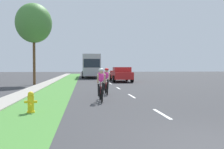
{
  "coord_description": "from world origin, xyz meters",
  "views": [
    {
      "loc": [
        -2.72,
        -4.21,
        1.62
      ],
      "look_at": [
        -0.21,
        16.1,
        0.99
      ],
      "focal_mm": 37.65,
      "sensor_mm": 36.0,
      "label": 1
    }
  ],
  "objects_px": {
    "fire_hydrant_yellow": "(31,102)",
    "cyclist_trailing": "(106,81)",
    "bus_silver": "(90,65)",
    "street_tree_near": "(34,23)",
    "pickup_red": "(121,74)",
    "cyclist_lead": "(101,84)"
  },
  "relations": [
    {
      "from": "bus_silver",
      "to": "cyclist_trailing",
      "type": "bearing_deg",
      "value": -89.54
    },
    {
      "from": "cyclist_trailing",
      "to": "bus_silver",
      "type": "bearing_deg",
      "value": 90.46
    },
    {
      "from": "cyclist_lead",
      "to": "cyclist_trailing",
      "type": "bearing_deg",
      "value": 79.29
    },
    {
      "from": "cyclist_lead",
      "to": "cyclist_trailing",
      "type": "height_order",
      "value": "same"
    },
    {
      "from": "bus_silver",
      "to": "street_tree_near",
      "type": "bearing_deg",
      "value": -110.27
    },
    {
      "from": "cyclist_lead",
      "to": "bus_silver",
      "type": "distance_m",
      "value": 26.85
    },
    {
      "from": "fire_hydrant_yellow",
      "to": "street_tree_near",
      "type": "bearing_deg",
      "value": 100.79
    },
    {
      "from": "cyclist_lead",
      "to": "pickup_red",
      "type": "distance_m",
      "value": 15.37
    },
    {
      "from": "fire_hydrant_yellow",
      "to": "cyclist_trailing",
      "type": "distance_m",
      "value": 6.29
    },
    {
      "from": "cyclist_lead",
      "to": "street_tree_near",
      "type": "height_order",
      "value": "street_tree_near"
    },
    {
      "from": "cyclist_trailing",
      "to": "bus_silver",
      "type": "distance_m",
      "value": 24.03
    },
    {
      "from": "fire_hydrant_yellow",
      "to": "cyclist_lead",
      "type": "distance_m",
      "value": 3.75
    },
    {
      "from": "pickup_red",
      "to": "bus_silver",
      "type": "bearing_deg",
      "value": 104.48
    },
    {
      "from": "fire_hydrant_yellow",
      "to": "pickup_red",
      "type": "bearing_deg",
      "value": 70.84
    },
    {
      "from": "cyclist_lead",
      "to": "pickup_red",
      "type": "relative_size",
      "value": 0.34
    },
    {
      "from": "cyclist_lead",
      "to": "cyclist_trailing",
      "type": "relative_size",
      "value": 1.0
    },
    {
      "from": "cyclist_trailing",
      "to": "pickup_red",
      "type": "relative_size",
      "value": 0.34
    },
    {
      "from": "fire_hydrant_yellow",
      "to": "street_tree_near",
      "type": "xyz_separation_m",
      "value": [
        -2.66,
        13.94,
        5.32
      ]
    },
    {
      "from": "pickup_red",
      "to": "street_tree_near",
      "type": "bearing_deg",
      "value": -157.61
    },
    {
      "from": "street_tree_near",
      "to": "fire_hydrant_yellow",
      "type": "bearing_deg",
      "value": -79.21
    },
    {
      "from": "fire_hydrant_yellow",
      "to": "cyclist_trailing",
      "type": "bearing_deg",
      "value": 58.95
    },
    {
      "from": "street_tree_near",
      "to": "pickup_red",
      "type": "bearing_deg",
      "value": 22.39
    }
  ]
}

